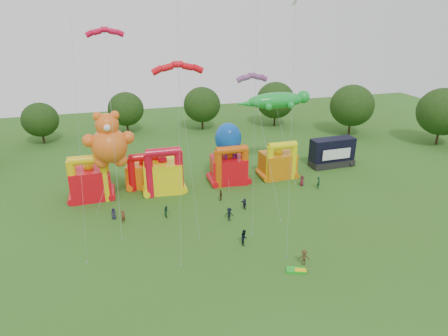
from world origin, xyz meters
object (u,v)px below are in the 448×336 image
object	(u,v)px
bouncy_castle_2	(163,174)
spectator_0	(114,213)
gecko_kite	(280,120)
bouncy_castle_0	(90,181)
octopus_kite	(228,147)
stage_trailer	(332,153)
teddy_bear_kite	(108,153)
spectator_4	(221,195)

from	to	relation	value
bouncy_castle_2	spectator_0	world-z (taller)	bouncy_castle_2
spectator_0	gecko_kite	bearing A→B (deg)	7.19
bouncy_castle_0	octopus_kite	xyz separation A→B (m)	(20.99, 0.67, 3.06)
bouncy_castle_0	spectator_0	distance (m)	8.07
octopus_kite	bouncy_castle_0	bearing A→B (deg)	-178.17
gecko_kite	octopus_kite	size ratio (longest dim) A/B	1.39
bouncy_castle_0	spectator_0	bearing A→B (deg)	-68.19
bouncy_castle_2	stage_trailer	world-z (taller)	bouncy_castle_2
stage_trailer	teddy_bear_kite	world-z (taller)	teddy_bear_kite
teddy_bear_kite	octopus_kite	xyz separation A→B (m)	(18.03, 3.07, -1.83)
teddy_bear_kite	spectator_0	xyz separation A→B (m)	(-0.05, -4.88, -6.77)
bouncy_castle_0	octopus_kite	distance (m)	21.22
bouncy_castle_0	stage_trailer	xyz separation A→B (m)	(40.31, 1.93, -0.27)
spectator_0	spectator_4	distance (m)	15.12
stage_trailer	gecko_kite	size ratio (longest dim) A/B	0.59
stage_trailer	spectator_4	size ratio (longest dim) A/B	4.85
octopus_kite	spectator_0	world-z (taller)	octopus_kite
gecko_kite	spectator_0	size ratio (longest dim) A/B	8.27
gecko_kite	spectator_0	world-z (taller)	gecko_kite
bouncy_castle_0	bouncy_castle_2	world-z (taller)	bouncy_castle_2
bouncy_castle_2	octopus_kite	bearing A→B (deg)	6.07
bouncy_castle_2	spectator_4	size ratio (longest dim) A/B	4.54
stage_trailer	gecko_kite	xyz separation A→B (m)	(-10.09, 0.08, 6.53)
spectator_0	spectator_4	xyz separation A→B (m)	(15.05, 1.42, 0.00)
gecko_kite	octopus_kite	world-z (taller)	gecko_kite
bouncy_castle_2	octopus_kite	distance (m)	10.93
stage_trailer	octopus_kite	bearing A→B (deg)	-176.27
bouncy_castle_0	spectator_4	world-z (taller)	bouncy_castle_0
spectator_0	octopus_kite	bearing A→B (deg)	12.14
bouncy_castle_2	gecko_kite	world-z (taller)	gecko_kite
bouncy_castle_0	gecko_kite	bearing A→B (deg)	3.80
bouncy_castle_0	gecko_kite	distance (m)	30.92
bouncy_castle_0	bouncy_castle_2	xyz separation A→B (m)	(10.53, -0.44, 0.09)
bouncy_castle_2	teddy_bear_kite	bearing A→B (deg)	-165.51
bouncy_castle_2	teddy_bear_kite	xyz separation A→B (m)	(-7.57, -1.96, 4.80)
spectator_0	bouncy_castle_0	bearing A→B (deg)	100.21
bouncy_castle_2	stage_trailer	xyz separation A→B (m)	(29.78, 2.37, -0.36)
teddy_bear_kite	octopus_kite	bearing A→B (deg)	9.66
bouncy_castle_0	octopus_kite	world-z (taller)	octopus_kite
teddy_bear_kite	spectator_0	bearing A→B (deg)	-90.58
octopus_kite	spectator_4	bearing A→B (deg)	-114.85
spectator_4	stage_trailer	bearing A→B (deg)	142.68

